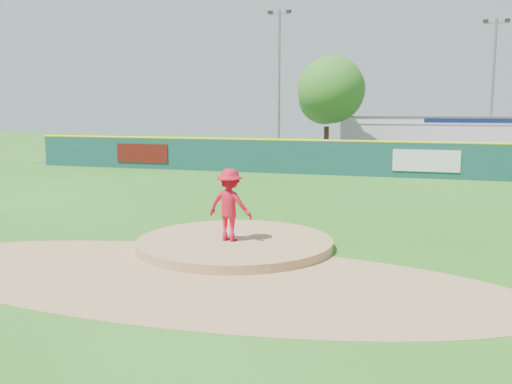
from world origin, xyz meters
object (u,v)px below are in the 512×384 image
(deciduous_tree, at_px, (327,98))
(light_pole_left, at_px, (279,78))
(pool_building_grp, at_px, (444,137))
(playground_slide, at_px, (182,154))
(pitcher, at_px, (230,205))
(van, at_px, (292,152))
(light_pole_right, at_px, (493,84))

(deciduous_tree, height_order, light_pole_left, light_pole_left)
(pool_building_grp, bearing_deg, playground_slide, -149.93)
(pitcher, height_order, deciduous_tree, deciduous_tree)
(pitcher, bearing_deg, playground_slide, -54.27)
(van, relative_size, light_pole_left, 0.48)
(pitcher, relative_size, playground_slide, 0.81)
(playground_slide, xyz_separation_m, light_pole_left, (5.64, 5.22, 5.36))
(van, bearing_deg, light_pole_left, 16.55)
(pitcher, xyz_separation_m, playground_slide, (-11.57, 21.98, -0.56))
(van, xyz_separation_m, light_pole_right, (13.45, 4.17, 4.79))
(playground_slide, xyz_separation_m, light_pole_right, (20.64, 7.22, 4.85))
(pool_building_grp, bearing_deg, light_pole_left, -157.40)
(playground_slide, distance_m, deciduous_tree, 10.87)
(pitcher, distance_m, van, 25.41)
(playground_slide, relative_size, light_pole_left, 0.22)
(pool_building_grp, xyz_separation_m, light_pole_right, (3.00, -2.99, 3.88))
(deciduous_tree, bearing_deg, van, -176.09)
(light_pole_left, bearing_deg, light_pole_right, 7.59)
(van, xyz_separation_m, light_pole_left, (-1.55, 2.17, 5.30))
(van, bearing_deg, pitcher, 170.98)
(deciduous_tree, xyz_separation_m, light_pole_left, (-4.00, 2.00, 1.50))
(pitcher, relative_size, light_pole_right, 0.20)
(van, height_order, light_pole_right, light_pole_right)
(pitcher, bearing_deg, light_pole_left, -69.73)
(playground_slide, distance_m, light_pole_left, 9.37)
(light_pole_right, bearing_deg, pool_building_grp, 135.05)
(pitcher, xyz_separation_m, light_pole_left, (-5.93, 27.20, 4.80))
(pitcher, distance_m, playground_slide, 24.84)
(light_pole_left, bearing_deg, pool_building_grp, 22.60)
(pitcher, height_order, van, pitcher)
(light_pole_left, relative_size, light_pole_right, 1.10)
(pool_building_grp, distance_m, deciduous_tree, 11.01)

